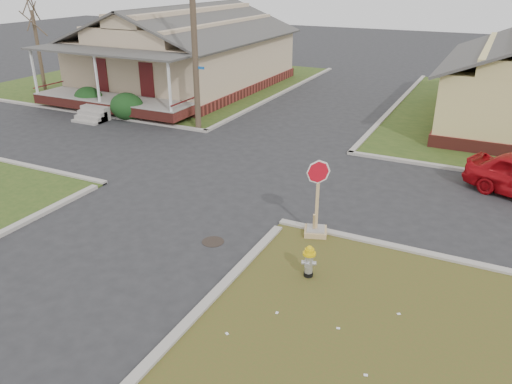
% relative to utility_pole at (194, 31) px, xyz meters
% --- Properties ---
extents(ground, '(120.00, 120.00, 0.00)m').
position_rel_utility_pole_xyz_m(ground, '(4.20, -8.90, -4.66)').
color(ground, '#272729').
rests_on(ground, ground).
extents(verge_far_left, '(19.00, 19.00, 0.05)m').
position_rel_utility_pole_xyz_m(verge_far_left, '(-8.80, 9.10, -4.64)').
color(verge_far_left, '#2E4819').
rests_on(verge_far_left, ground).
extents(curbs, '(80.00, 40.00, 0.12)m').
position_rel_utility_pole_xyz_m(curbs, '(4.20, -3.90, -4.66)').
color(curbs, '#A8A198').
rests_on(curbs, ground).
extents(manhole, '(0.64, 0.64, 0.01)m').
position_rel_utility_pole_xyz_m(manhole, '(6.40, -9.40, -4.66)').
color(manhole, black).
rests_on(manhole, ground).
extents(corner_house, '(10.10, 15.50, 5.30)m').
position_rel_utility_pole_xyz_m(corner_house, '(-5.80, 7.78, -2.38)').
color(corner_house, maroon).
rests_on(corner_house, ground).
extents(utility_pole, '(1.80, 0.28, 9.00)m').
position_rel_utility_pole_xyz_m(utility_pole, '(0.00, 0.00, 0.00)').
color(utility_pole, '#49382A').
rests_on(utility_pole, ground).
extents(tree_far_left, '(0.22, 0.22, 4.90)m').
position_rel_utility_pole_xyz_m(tree_far_left, '(-13.80, 3.10, -2.16)').
color(tree_far_left, '#49382A').
rests_on(tree_far_left, verge_far_left).
extents(fire_hydrant, '(0.33, 0.33, 0.87)m').
position_rel_utility_pole_xyz_m(fire_hydrant, '(9.51, -9.91, -4.13)').
color(fire_hydrant, black).
rests_on(fire_hydrant, ground).
extents(stop_sign, '(0.66, 0.64, 2.33)m').
position_rel_utility_pole_xyz_m(stop_sign, '(8.92, -7.74, -4.11)').
color(stop_sign, tan).
rests_on(stop_sign, ground).
extents(hedge_left, '(1.59, 1.30, 1.21)m').
position_rel_utility_pole_xyz_m(hedge_left, '(-7.40, 0.40, -4.01)').
color(hedge_left, '#163D16').
rests_on(hedge_left, verge_far_left).
extents(hedge_right, '(1.64, 1.35, 1.25)m').
position_rel_utility_pole_xyz_m(hedge_right, '(-4.31, -0.10, -3.98)').
color(hedge_right, '#163D16').
rests_on(hedge_right, verge_far_left).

